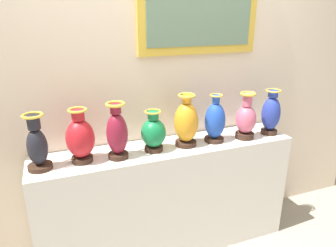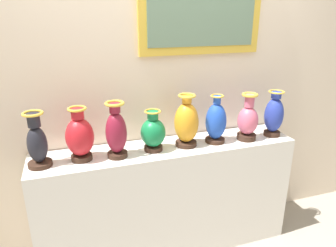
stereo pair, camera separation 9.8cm
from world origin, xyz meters
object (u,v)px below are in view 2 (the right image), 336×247
(vase_crimson, at_px, (80,137))
(vase_emerald, at_px, (153,133))
(vase_amber, at_px, (186,123))
(vase_onyx, at_px, (37,143))
(vase_burgundy, at_px, (116,132))
(vase_sapphire, at_px, (216,122))
(vase_rose, at_px, (248,120))
(vase_cobalt, at_px, (274,115))

(vase_crimson, height_order, vase_emerald, vase_crimson)
(vase_crimson, distance_m, vase_amber, 0.76)
(vase_onyx, relative_size, vase_emerald, 1.22)
(vase_onyx, xyz_separation_m, vase_burgundy, (0.50, -0.02, 0.02))
(vase_emerald, relative_size, vase_sapphire, 0.81)
(vase_rose, bearing_deg, vase_crimson, 178.29)
(vase_emerald, relative_size, vase_amber, 0.76)
(vase_onyx, relative_size, vase_sapphire, 0.99)
(vase_sapphire, bearing_deg, vase_rose, -6.71)
(vase_amber, xyz_separation_m, vase_sapphire, (0.24, -0.01, -0.02))
(vase_crimson, distance_m, vase_burgundy, 0.24)
(vase_onyx, distance_m, vase_amber, 1.02)
(vase_sapphire, bearing_deg, vase_cobalt, -2.68)
(vase_crimson, xyz_separation_m, vase_rose, (1.25, -0.04, -0.01))
(vase_burgundy, xyz_separation_m, vase_amber, (0.52, 0.03, -0.00))
(vase_onyx, height_order, vase_rose, vase_rose)
(vase_burgundy, distance_m, vase_sapphire, 0.76)
(vase_onyx, xyz_separation_m, vase_rose, (1.52, -0.03, -0.00))
(vase_emerald, bearing_deg, vase_cobalt, -1.52)
(vase_amber, height_order, vase_rose, vase_amber)
(vase_crimson, height_order, vase_burgundy, vase_burgundy)
(vase_onyx, height_order, vase_sapphire, vase_sapphire)
(vase_onyx, distance_m, vase_crimson, 0.26)
(vase_onyx, distance_m, vase_sapphire, 1.26)
(vase_amber, relative_size, vase_sapphire, 1.06)
(vase_crimson, xyz_separation_m, vase_emerald, (0.50, -0.00, -0.03))
(vase_emerald, bearing_deg, vase_crimson, 179.53)
(vase_crimson, relative_size, vase_amber, 0.94)
(vase_rose, xyz_separation_m, vase_cobalt, (0.24, 0.01, 0.01))
(vase_amber, bearing_deg, vase_crimson, -179.98)
(vase_emerald, distance_m, vase_rose, 0.75)
(vase_onyx, height_order, vase_amber, vase_amber)
(vase_rose, bearing_deg, vase_emerald, 177.46)
(vase_onyx, bearing_deg, vase_emerald, 0.37)
(vase_crimson, xyz_separation_m, vase_cobalt, (1.50, -0.03, 0.01))
(vase_crimson, xyz_separation_m, vase_burgundy, (0.24, -0.03, 0.01))
(vase_cobalt, bearing_deg, vase_onyx, 179.30)
(vase_burgundy, relative_size, vase_cobalt, 1.06)
(vase_emerald, height_order, vase_cobalt, vase_cobalt)
(vase_sapphire, distance_m, vase_cobalt, 0.50)
(vase_onyx, bearing_deg, vase_crimson, 1.95)
(vase_emerald, distance_m, vase_cobalt, 1.00)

